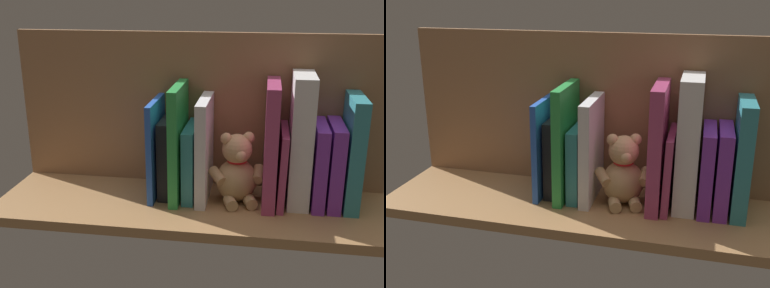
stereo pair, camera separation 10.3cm
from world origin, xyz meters
TOP-DOWN VIEW (x-y plane):
  - ground_plane at (0.00, 0.00)cm, footprint 87.01×28.14cm
  - shelf_back_panel at (0.00, -11.82)cm, footprint 87.01×1.50cm
  - book_0 at (-34.06, -3.86)cm, footprint 3.14×13.62cm
  - book_1 at (-30.54, -3.88)cm, footprint 2.84×13.58cm
  - book_2 at (-27.26, -3.79)cm, footprint 2.63×13.75cm
  - dictionary_thick_white at (-23.11, -4.04)cm, footprint 4.61×13.06cm
  - book_3 at (-19.52, -3.26)cm, footprint 1.86×14.82cm
  - book_4 at (-16.84, -2.95)cm, footprint 2.80×15.45cm
  - teddy_bear at (-9.70, -2.12)cm, footprint 12.33×11.95cm
  - book_5 at (-2.34, -3.06)cm, footprint 2.35×15.22cm
  - book_6 at (0.65, -3.67)cm, footprint 2.55×14.00cm
  - book_7 at (3.49, -2.85)cm, footprint 2.05×15.64cm
  - book_8 at (6.31, -4.41)cm, footprint 2.51×12.53cm
  - book_9 at (8.75, -3.35)cm, footprint 1.30×14.65cm

SIDE VIEW (x-z plane):
  - ground_plane at x=0.00cm, z-range -2.20..0.00cm
  - teddy_bear at x=-9.70cm, z-range -0.95..14.96cm
  - book_6 at x=0.65cm, z-range 0.00..16.61cm
  - book_3 at x=-19.52cm, z-range -0.01..16.88cm
  - book_8 at x=6.31cm, z-range 0.00..17.84cm
  - book_2 at x=-27.26cm, z-range 0.00..18.16cm
  - book_1 at x=-30.54cm, z-range 0.00..18.36cm
  - book_9 at x=8.75cm, z-range 0.00..22.21cm
  - book_5 at x=-2.34cm, z-range 0.00..23.01cm
  - book_0 at x=-34.06cm, z-range 0.00..24.39cm
  - book_7 at x=3.49cm, z-range 0.00..25.75cm
  - book_4 at x=-16.84cm, z-range 0.00..26.93cm
  - dictionary_thick_white at x=-23.11cm, z-range 0.00..28.65cm
  - shelf_back_panel at x=0.00cm, z-range 0.00..36.17cm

